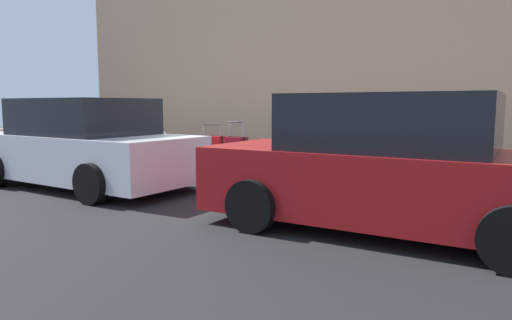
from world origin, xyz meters
The scene contains 17 objects.
ground_plane centered at (0.00, 0.00, 0.00)m, with size 40.00×40.00×0.00m, color black.
sidewalk_curb centered at (0.00, -2.50, 0.07)m, with size 18.00×5.00×0.14m, color #9E9B93.
suitcase_maroon_0 centered at (-4.25, -0.55, 0.46)m, with size 0.37×0.20×0.95m.
suitcase_red_1 centered at (-3.79, -0.61, 0.42)m, with size 0.35×0.21×0.62m.
suitcase_olive_2 centered at (-3.26, -0.59, 0.39)m, with size 0.51×0.22×0.56m.
suitcase_black_3 centered at (-2.73, -0.47, 0.48)m, with size 0.36×0.27×0.96m.
suitcase_teal_4 centered at (-2.25, -0.52, 0.43)m, with size 0.42×0.21×0.64m.
suitcase_silver_5 centered at (-1.75, -0.59, 0.52)m, with size 0.39×0.22×0.82m.
suitcase_navy_6 centered at (-1.23, -0.52, 0.46)m, with size 0.45×0.25×0.69m.
suitcase_maroon_7 centered at (-0.70, -0.60, 0.51)m, with size 0.42×0.29×1.06m.
suitcase_red_8 centered at (-0.15, -0.53, 0.52)m, with size 0.50×0.27×1.00m.
suitcase_olive_9 centered at (0.39, -0.52, 0.40)m, with size 0.39×0.26×0.57m.
fire_hydrant centered at (1.25, -0.54, 0.56)m, with size 0.39×0.21×0.80m.
bollard_post centered at (1.95, -0.39, 0.50)m, with size 0.14×0.14×0.73m, color brown.
parking_meter centered at (-5.30, -0.79, 0.97)m, with size 0.12×0.09×1.27m.
parked_car_red_0 centered at (-4.38, 1.45, 0.77)m, with size 4.50×2.08×1.65m.
parked_car_white_1 centered at (1.27, 1.45, 0.76)m, with size 4.47×2.11×1.63m.
Camera 1 is at (-6.04, 6.90, 1.52)m, focal length 32.63 mm.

